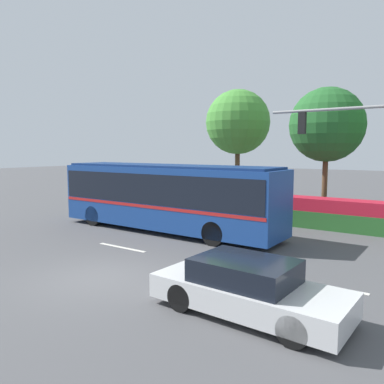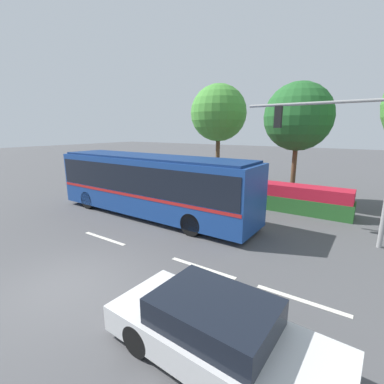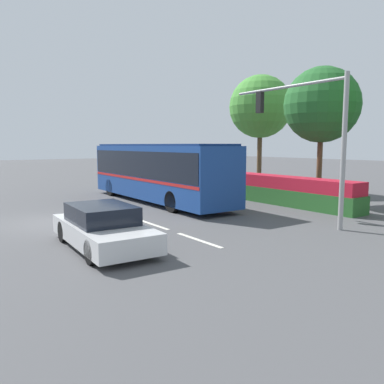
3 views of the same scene
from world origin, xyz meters
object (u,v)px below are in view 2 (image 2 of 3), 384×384
Objects in this scene: city_bus at (150,182)px; street_tree_centre at (298,117)px; traffic_light_pole at (348,144)px; street_tree_left at (219,113)px; sedan_foreground at (217,332)px.

street_tree_centre is (5.52, 6.63, 3.35)m from city_bus.
traffic_light_pole is 11.37m from street_tree_left.
city_bus is 1.62× the size of street_tree_centre.
street_tree_centre is at bearing -57.57° from traffic_light_pole.
city_bus is at bearing 12.51° from traffic_light_pole.
traffic_light_pole is (8.53, 1.89, 2.08)m from city_bus.
street_tree_centre is (-3.01, 4.74, 1.26)m from traffic_light_pole.
street_tree_left is (-7.92, 14.56, 5.01)m from sedan_foreground.
sedan_foreground is at bearing -61.46° from street_tree_left.
traffic_light_pole reaches higher than sedan_foreground.
street_tree_left reaches higher than street_tree_centre.
traffic_light_pole is (1.24, 8.06, 3.26)m from sedan_foreground.
traffic_light_pole is at bearing -35.36° from street_tree_left.
traffic_light_pole is at bearing -166.69° from city_bus.
sedan_foreground is at bearing 140.58° from city_bus.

